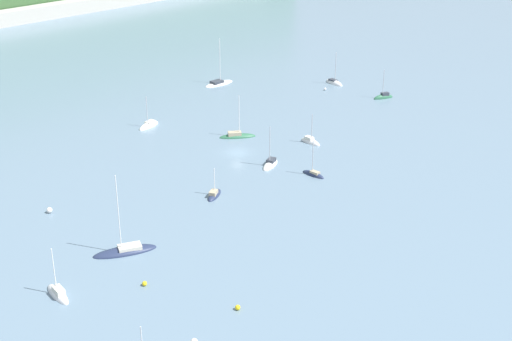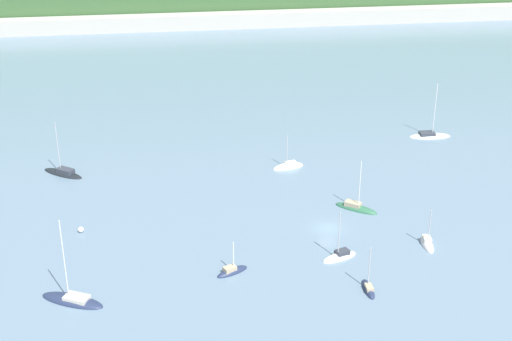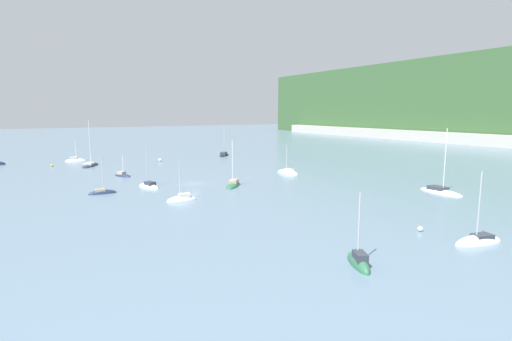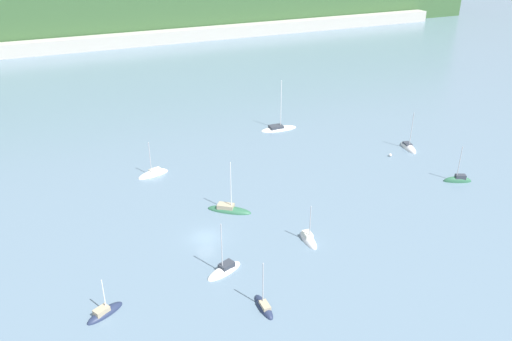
{
  "view_description": "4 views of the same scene",
  "coord_description": "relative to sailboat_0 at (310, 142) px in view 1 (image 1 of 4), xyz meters",
  "views": [
    {
      "loc": [
        -87.97,
        -85.0,
        49.46
      ],
      "look_at": [
        -7.78,
        -11.79,
        2.34
      ],
      "focal_mm": 50.0,
      "sensor_mm": 36.0,
      "label": 1
    },
    {
      "loc": [
        -24.5,
        -92.45,
        53.07
      ],
      "look_at": [
        -8.76,
        16.44,
        2.89
      ],
      "focal_mm": 50.0,
      "sensor_mm": 36.0,
      "label": 2
    },
    {
      "loc": [
        71.89,
        -26.83,
        13.82
      ],
      "look_at": [
        11.01,
        7.67,
        3.44
      ],
      "focal_mm": 28.0,
      "sensor_mm": 36.0,
      "label": 3
    },
    {
      "loc": [
        -18.48,
        -58.02,
        40.4
      ],
      "look_at": [
        12.43,
        9.7,
        3.97
      ],
      "focal_mm": 35.0,
      "sensor_mm": 36.0,
      "label": 4
    }
  ],
  "objects": [
    {
      "name": "sailboat_8",
      "position": [
        35.08,
        20.48,
        -0.03
      ],
      "size": [
        3.11,
        6.04,
        8.69
      ],
      "rotation": [
        0.0,
        0.0,
        4.48
      ],
      "color": "silver",
      "rests_on": "ground_plane"
    },
    {
      "name": "mooring_buoy_2",
      "position": [
        -50.34,
        11.09,
        0.35
      ],
      "size": [
        0.89,
        0.89,
        0.89
      ],
      "color": "white",
      "rests_on": "ground_plane"
    },
    {
      "name": "sailboat_12",
      "position": [
        -29.06,
        -3.25,
        0.0
      ],
      "size": [
        4.98,
        3.55,
        5.32
      ],
      "rotation": [
        0.0,
        0.0,
        0.47
      ],
      "color": "#232D4C",
      "rests_on": "ground_plane"
    },
    {
      "name": "sailboat_3",
      "position": [
        15.87,
        40.82,
        0.01
      ],
      "size": [
        8.45,
        3.48,
        11.65
      ],
      "rotation": [
        0.0,
        0.0,
        6.22
      ],
      "color": "white",
      "rests_on": "ground_plane"
    },
    {
      "name": "sailboat_0",
      "position": [
        0.0,
        0.0,
        0.0
      ],
      "size": [
        2.05,
        4.89,
        6.68
      ],
      "rotation": [
        0.0,
        0.0,
        4.61
      ],
      "color": "silver",
      "rests_on": "ground_plane"
    },
    {
      "name": "sailboat_9",
      "position": [
        33.27,
        5.18,
        0.02
      ],
      "size": [
        5.03,
        3.35,
        7.58
      ],
      "rotation": [
        0.0,
        0.0,
        2.7
      ],
      "color": "#2D6647",
      "rests_on": "ground_plane"
    },
    {
      "name": "ground_plane",
      "position": [
        -13.13,
        6.84,
        -0.1
      ],
      "size": [
        600.0,
        600.0,
        0.0
      ],
      "primitive_type": "plane",
      "color": "slate"
    },
    {
      "name": "mooring_buoy_4",
      "position": [
        -49.5,
        -28.08,
        0.22
      ],
      "size": [
        0.65,
        0.65,
        0.65
      ],
      "color": "yellow",
      "rests_on": "ground_plane"
    },
    {
      "name": "mooring_buoy_0",
      "position": [
        29.19,
        18.72,
        0.21
      ],
      "size": [
        0.61,
        0.61,
        0.61
      ],
      "color": "white",
      "rests_on": "ground_plane"
    },
    {
      "name": "sailboat_11",
      "position": [
        -50.0,
        -7.07,
        -0.0
      ],
      "size": [
        9.05,
        6.4,
        12.37
      ],
      "rotation": [
        0.0,
        0.0,
        2.66
      ],
      "color": "#232D4C",
      "rests_on": "ground_plane"
    },
    {
      "name": "sailboat_6",
      "position": [
        -62.34,
        -9.46,
        0.02
      ],
      "size": [
        2.39,
        5.54,
        7.36
      ],
      "rotation": [
        0.0,
        0.0,
        1.4
      ],
      "color": "silver",
      "rests_on": "ground_plane"
    },
    {
      "name": "sailboat_7",
      "position": [
        -7.26,
        12.5,
        0.02
      ],
      "size": [
        6.86,
        6.03,
        9.21
      ],
      "rotation": [
        0.0,
        0.0,
        5.61
      ],
      "color": "#2D6647",
      "rests_on": "ground_plane"
    },
    {
      "name": "sailboat_5",
      "position": [
        -13.52,
        -1.65,
        0.01
      ],
      "size": [
        5.77,
        3.63,
        8.18
      ],
      "rotation": [
        0.0,
        0.0,
        3.5
      ],
      "color": "white",
      "rests_on": "ground_plane"
    },
    {
      "name": "mooring_buoy_1",
      "position": [
        -53.66,
        -15.67,
        0.22
      ],
      "size": [
        0.64,
        0.64,
        0.64
      ],
      "color": "yellow",
      "rests_on": "ground_plane"
    },
    {
      "name": "sailboat_10",
      "position": [
        -14.99,
        30.0,
        -0.03
      ],
      "size": [
        6.15,
        3.23,
        7.37
      ],
      "rotation": [
        0.0,
        0.0,
        3.38
      ],
      "color": "white",
      "rests_on": "ground_plane"
    },
    {
      "name": "sailboat_2",
      "position": [
        -11.81,
        -9.99,
        -0.01
      ],
      "size": [
        1.42,
        4.63,
        6.92
      ],
      "rotation": [
        0.0,
        0.0,
        1.54
      ],
      "color": "#232D4C",
      "rests_on": "ground_plane"
    }
  ]
}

